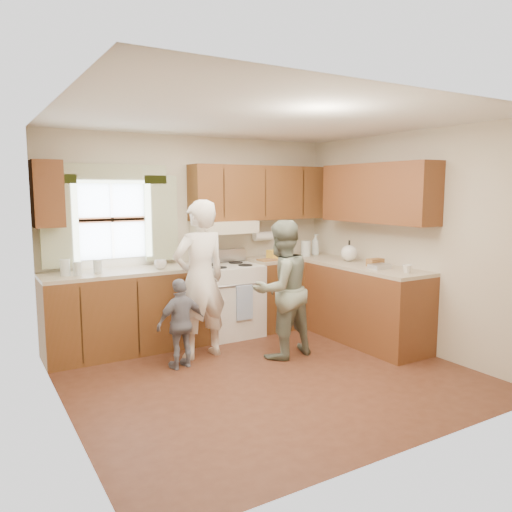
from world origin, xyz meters
TOP-DOWN VIEW (x-y plane):
  - room at (0.00, 0.00)m, footprint 3.80×3.80m
  - kitchen_fixtures at (0.61, 1.08)m, footprint 3.80×2.25m
  - stove at (0.30, 1.44)m, footprint 0.76×0.67m
  - woman_left at (-0.35, 0.85)m, footprint 0.67×0.48m
  - woman_right at (0.43, 0.40)m, footprint 0.80×0.66m
  - child at (-0.66, 0.64)m, footprint 0.58×0.30m

SIDE VIEW (x-z plane):
  - stove at x=0.30m, z-range -0.07..1.00m
  - child at x=-0.66m, z-range 0.00..0.94m
  - woman_right at x=0.43m, z-range 0.00..1.52m
  - kitchen_fixtures at x=0.61m, z-range -0.24..1.91m
  - woman_left at x=-0.35m, z-range 0.00..1.74m
  - room at x=0.00m, z-range -0.65..3.15m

